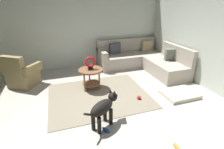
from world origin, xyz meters
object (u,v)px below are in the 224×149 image
object	(u,v)px
side_table	(91,74)
dog_bed_mat	(180,94)
armchair	(22,75)
dog_toy_ball	(139,97)
sectional_couch	(142,60)
dog	(104,108)
dog_toy_rope	(178,148)
dog_toy_bone	(106,130)
torus_sculpture	(90,63)

from	to	relation	value
side_table	dog_bed_mat	bearing A→B (deg)	-28.12
armchair	dog_toy_ball	size ratio (longest dim) A/B	10.29
sectional_couch	side_table	size ratio (longest dim) A/B	3.75
armchair	dog	world-z (taller)	armchair
dog_toy_ball	dog_toy_rope	xyz separation A→B (m)	(-0.10, -1.48, -0.02)
dog_toy_rope	dog_bed_mat	bearing A→B (deg)	50.25
sectional_couch	dog_toy_bone	distance (m)	3.25
armchair	dog_bed_mat	size ratio (longest dim) A/B	1.25
sectional_couch	dog_bed_mat	distance (m)	1.95
torus_sculpture	dog_toy_ball	bearing A→B (deg)	-43.18
dog	side_table	bearing A→B (deg)	143.19
sectional_couch	dog_toy_ball	distance (m)	2.06
dog_bed_mat	dog	size ratio (longest dim) A/B	1.09
sectional_couch	torus_sculpture	size ratio (longest dim) A/B	6.90
armchair	dog_toy_ball	world-z (taller)	armchair
dog_bed_mat	armchair	bearing A→B (deg)	154.10
sectional_couch	side_table	xyz separation A→B (m)	(-1.93, -0.91, 0.12)
armchair	dog	bearing A→B (deg)	-19.75
dog_toy_ball	torus_sculpture	bearing A→B (deg)	136.82
dog_toy_bone	dog	bearing A→B (deg)	86.83
torus_sculpture	dog_toy_bone	size ratio (longest dim) A/B	1.81
dog	dog_toy_bone	bearing A→B (deg)	-36.73
dog_toy_ball	dog_toy_rope	world-z (taller)	dog_toy_ball
sectional_couch	torus_sculpture	world-z (taller)	sectional_couch
side_table	dog	xyz separation A→B (m)	(-0.08, -1.46, -0.04)
dog_bed_mat	dog_toy_rope	xyz separation A→B (m)	(-1.09, -1.32, -0.02)
armchair	dog	distance (m)	2.71
dog_toy_ball	dog_toy_bone	distance (m)	1.27
side_table	dog_toy_rope	xyz separation A→B (m)	(0.83, -2.34, -0.39)
dog_toy_ball	side_table	bearing A→B (deg)	136.82
dog	torus_sculpture	bearing A→B (deg)	143.19
dog_toy_ball	dog	bearing A→B (deg)	-149.24
dog_bed_mat	side_table	bearing A→B (deg)	151.88
dog_bed_mat	dog	distance (m)	2.08
armchair	dog_toy_rope	distance (m)	3.98
side_table	dog_toy_bone	world-z (taller)	side_table
dog_toy_rope	dog_toy_ball	bearing A→B (deg)	86.25
dog	dog_toy_ball	world-z (taller)	dog
dog	sectional_couch	bearing A→B (deg)	106.09
dog_bed_mat	dog_toy_rope	bearing A→B (deg)	-129.75
dog_toy_ball	dog_toy_rope	bearing A→B (deg)	-93.75
dog_bed_mat	dog_toy_ball	size ratio (longest dim) A/B	8.24
side_table	torus_sculpture	bearing A→B (deg)	-90.00
armchair	dog_bed_mat	bearing A→B (deg)	8.14
sectional_couch	armchair	xyz separation A→B (m)	(-3.62, -0.18, 0.03)
dog_toy_ball	dog_bed_mat	bearing A→B (deg)	-9.14
sectional_couch	dog_bed_mat	xyz separation A→B (m)	(-0.01, -1.93, -0.25)
side_table	dog_toy_bone	xyz separation A→B (m)	(-0.09, -1.62, -0.39)
dog_toy_ball	dog_toy_bone	world-z (taller)	dog_toy_ball
dog	armchair	bearing A→B (deg)	-177.35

